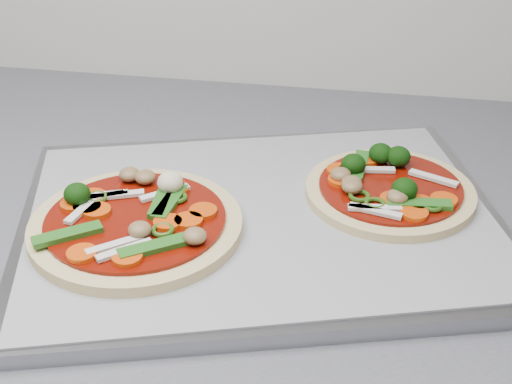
# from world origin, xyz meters

# --- Properties ---
(baking_tray) EXTENTS (0.51, 0.43, 0.01)m
(baking_tray) POSITION_xyz_m (0.30, 1.26, 0.91)
(baking_tray) COLOR gray
(baking_tray) RESTS_ON countertop
(parchment) EXTENTS (0.49, 0.42, 0.00)m
(parchment) POSITION_xyz_m (0.30, 1.26, 0.92)
(parchment) COLOR #99999E
(parchment) RESTS_ON baking_tray
(pizza_left) EXTENTS (0.25, 0.25, 0.03)m
(pizza_left) POSITION_xyz_m (0.20, 1.22, 0.92)
(pizza_left) COLOR #DCC381
(pizza_left) RESTS_ON parchment
(pizza_right) EXTENTS (0.21, 0.21, 0.03)m
(pizza_right) POSITION_xyz_m (0.42, 1.31, 0.93)
(pizza_right) COLOR #DCC381
(pizza_right) RESTS_ON parchment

